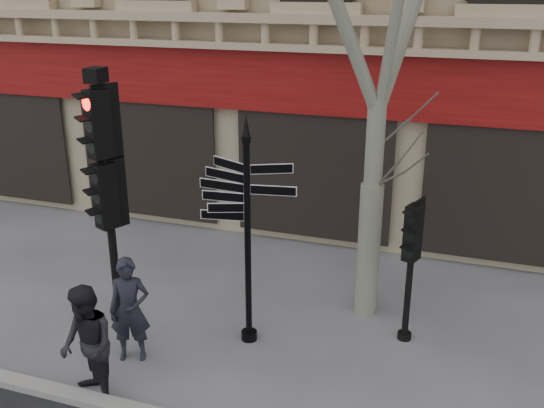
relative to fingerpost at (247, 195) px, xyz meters
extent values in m
plane|color=#56565B|center=(-0.04, -0.84, -2.52)|extent=(80.00, 80.00, 0.00)
cube|color=#660B0A|center=(-0.04, 4.04, 1.08)|extent=(28.00, 0.25, 1.30)
cube|color=tan|center=(-0.04, 3.81, 2.05)|extent=(28.00, 0.35, 0.74)
cylinder|color=black|center=(0.00, 0.00, -0.86)|extent=(0.10, 0.10, 3.33)
cylinder|color=black|center=(0.00, 0.00, -2.45)|extent=(0.26, 0.26, 0.15)
cone|color=black|center=(0.00, 0.00, 1.07)|extent=(0.11, 0.11, 0.33)
cylinder|color=black|center=(-2.38, -0.11, -0.54)|extent=(0.14, 0.14, 3.97)
cylinder|color=black|center=(-2.38, -0.11, -2.44)|extent=(0.29, 0.29, 0.16)
cube|color=black|center=(-2.38, -0.11, -0.23)|extent=(0.57, 0.50, 1.08)
cube|color=black|center=(-2.38, -0.11, 0.94)|extent=(0.57, 0.50, 1.08)
sphere|color=#FF0C05|center=(-2.38, -0.11, 1.23)|extent=(0.23, 0.23, 0.23)
cube|color=black|center=(-2.38, -0.11, 1.68)|extent=(0.36, 0.39, 0.23)
cylinder|color=black|center=(2.42, 0.84, -1.35)|extent=(0.11, 0.11, 2.36)
cylinder|color=black|center=(2.42, 0.84, -2.46)|extent=(0.25, 0.25, 0.13)
cube|color=black|center=(2.42, 0.84, -0.61)|extent=(0.47, 0.40, 0.90)
cylinder|color=gray|center=(1.64, 1.51, -1.33)|extent=(0.39, 0.39, 2.39)
cylinder|color=gray|center=(1.64, 1.51, 0.51)|extent=(0.30, 0.30, 1.52)
imported|color=black|center=(-1.53, -1.06, -1.68)|extent=(0.72, 0.60, 1.69)
imported|color=black|center=(-1.53, -2.14, -1.65)|extent=(1.08, 1.04, 1.75)
camera|label=1|loc=(3.12, -8.01, 3.01)|focal=40.00mm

